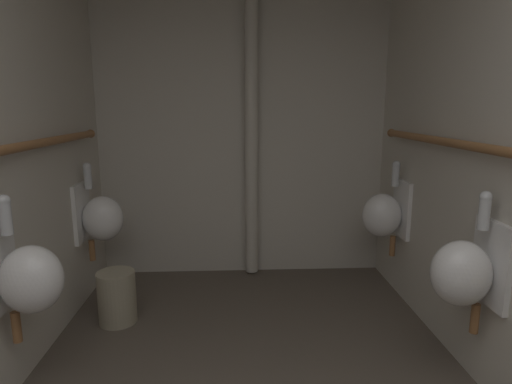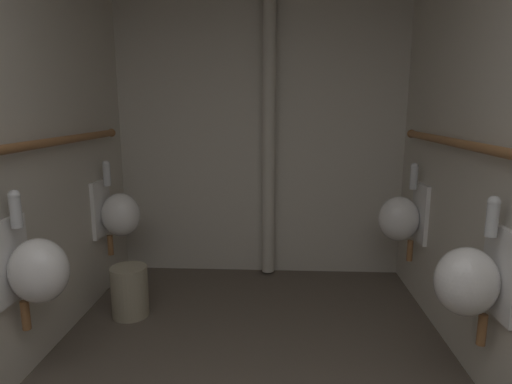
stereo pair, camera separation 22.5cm
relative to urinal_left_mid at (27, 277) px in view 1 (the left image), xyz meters
name	(u,v)px [view 1 (the left image)]	position (x,y,z in m)	size (l,w,h in m)	color
wall_back	(242,122)	(1.09, 1.74, 0.69)	(2.59, 0.06, 2.71)	beige
urinal_left_mid	(27,277)	(0.00, 0.00, 0.00)	(0.32, 0.30, 0.76)	white
urinal_left_far	(100,217)	(0.00, 1.16, 0.00)	(0.32, 0.30, 0.76)	white
urinal_right_mid	(465,271)	(2.18, -0.03, 0.00)	(0.32, 0.30, 0.76)	white
urinal_right_far	(385,214)	(2.18, 1.15, 0.00)	(0.32, 0.30, 0.76)	white
supply_pipe_right	(498,151)	(2.27, -0.05, 0.61)	(0.06, 2.87, 0.06)	#936038
standpipe_back_wall	(251,122)	(1.16, 1.63, 0.69)	(0.11, 0.11, 2.66)	beige
waste_bin	(117,297)	(0.19, 0.79, -0.48)	(0.26, 0.26, 0.37)	#9E937A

